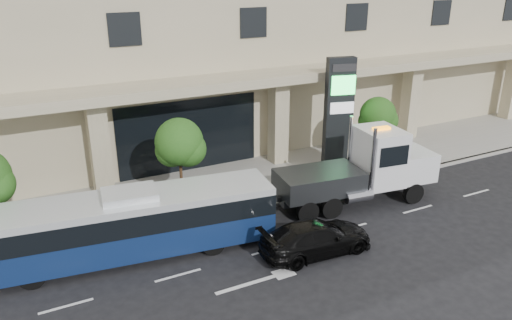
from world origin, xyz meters
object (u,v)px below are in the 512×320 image
(city_bus, at_px, (132,223))
(signage_pylon, at_px, (339,113))
(tow_truck, at_px, (364,170))
(black_sedan, at_px, (316,238))

(city_bus, distance_m, signage_pylon, 13.30)
(tow_truck, bearing_deg, black_sedan, -140.86)
(signage_pylon, bearing_deg, black_sedan, -116.33)
(tow_truck, distance_m, signage_pylon, 4.63)
(city_bus, bearing_deg, black_sedan, -18.24)
(city_bus, xyz_separation_m, tow_truck, (11.18, -0.23, 0.25))
(black_sedan, relative_size, signage_pylon, 0.75)
(tow_truck, xyz_separation_m, signage_pylon, (1.40, 4.11, 1.62))
(tow_truck, relative_size, signage_pylon, 1.46)
(city_bus, xyz_separation_m, black_sedan, (6.57, -3.14, -0.77))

